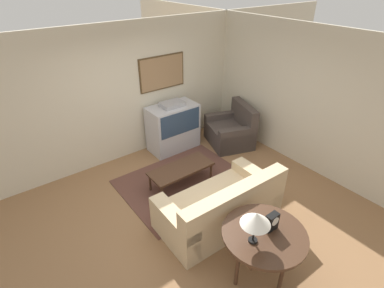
{
  "coord_description": "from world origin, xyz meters",
  "views": [
    {
      "loc": [
        -2.27,
        -3.1,
        3.5
      ],
      "look_at": [
        0.53,
        0.61,
        0.75
      ],
      "focal_mm": 28.0,
      "sensor_mm": 36.0,
      "label": 1
    }
  ],
  "objects_px": {
    "coffee_table": "(181,169)",
    "console_table": "(264,237)",
    "couch": "(221,207)",
    "table_lamp": "(256,219)",
    "armchair": "(231,131)",
    "mantel_clock": "(272,222)",
    "tv": "(173,127)"
  },
  "relations": [
    {
      "from": "console_table",
      "to": "table_lamp",
      "type": "height_order",
      "value": "table_lamp"
    },
    {
      "from": "table_lamp",
      "to": "console_table",
      "type": "bearing_deg",
      "value": -1.89
    },
    {
      "from": "coffee_table",
      "to": "table_lamp",
      "type": "bearing_deg",
      "value": -102.38
    },
    {
      "from": "coffee_table",
      "to": "mantel_clock",
      "type": "bearing_deg",
      "value": -93.96
    },
    {
      "from": "armchair",
      "to": "console_table",
      "type": "height_order",
      "value": "armchair"
    },
    {
      "from": "couch",
      "to": "armchair",
      "type": "relative_size",
      "value": 1.56
    },
    {
      "from": "armchair",
      "to": "coffee_table",
      "type": "relative_size",
      "value": 1.03
    },
    {
      "from": "couch",
      "to": "armchair",
      "type": "distance_m",
      "value": 2.53
    },
    {
      "from": "couch",
      "to": "mantel_clock",
      "type": "distance_m",
      "value": 1.13
    },
    {
      "from": "couch",
      "to": "mantel_clock",
      "type": "xyz_separation_m",
      "value": [
        -0.09,
        -0.99,
        0.54
      ]
    },
    {
      "from": "tv",
      "to": "couch",
      "type": "bearing_deg",
      "value": -106.46
    },
    {
      "from": "armchair",
      "to": "mantel_clock",
      "type": "xyz_separation_m",
      "value": [
        -1.94,
        -2.71,
        0.54
      ]
    },
    {
      "from": "tv",
      "to": "coffee_table",
      "type": "distance_m",
      "value": 1.36
    },
    {
      "from": "couch",
      "to": "tv",
      "type": "bearing_deg",
      "value": -105.27
    },
    {
      "from": "console_table",
      "to": "table_lamp",
      "type": "distance_m",
      "value": 0.47
    },
    {
      "from": "couch",
      "to": "console_table",
      "type": "xyz_separation_m",
      "value": [
        -0.2,
        -0.99,
        0.35
      ]
    },
    {
      "from": "coffee_table",
      "to": "console_table",
      "type": "xyz_separation_m",
      "value": [
        -0.26,
        -2.14,
        0.31
      ]
    },
    {
      "from": "coffee_table",
      "to": "console_table",
      "type": "bearing_deg",
      "value": -96.92
    },
    {
      "from": "tv",
      "to": "console_table",
      "type": "xyz_separation_m",
      "value": [
        -0.89,
        -3.33,
        0.14
      ]
    },
    {
      "from": "console_table",
      "to": "mantel_clock",
      "type": "bearing_deg",
      "value": 2.93
    },
    {
      "from": "tv",
      "to": "couch",
      "type": "relative_size",
      "value": 0.58
    },
    {
      "from": "armchair",
      "to": "console_table",
      "type": "relative_size",
      "value": 1.17
    },
    {
      "from": "couch",
      "to": "table_lamp",
      "type": "bearing_deg",
      "value": 68.56
    },
    {
      "from": "couch",
      "to": "coffee_table",
      "type": "height_order",
      "value": "couch"
    },
    {
      "from": "couch",
      "to": "armchair",
      "type": "xyz_separation_m",
      "value": [
        1.85,
        1.72,
        -0.0
      ]
    },
    {
      "from": "couch",
      "to": "table_lamp",
      "type": "xyz_separation_m",
      "value": [
        -0.41,
        -0.99,
        0.77
      ]
    },
    {
      "from": "mantel_clock",
      "to": "tv",
      "type": "bearing_deg",
      "value": 76.77
    },
    {
      "from": "tv",
      "to": "armchair",
      "type": "distance_m",
      "value": 1.33
    },
    {
      "from": "table_lamp",
      "to": "mantel_clock",
      "type": "distance_m",
      "value": 0.4
    },
    {
      "from": "tv",
      "to": "armchair",
      "type": "height_order",
      "value": "tv"
    },
    {
      "from": "console_table",
      "to": "armchair",
      "type": "bearing_deg",
      "value": 52.86
    },
    {
      "from": "console_table",
      "to": "table_lamp",
      "type": "relative_size",
      "value": 2.37
    }
  ]
}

